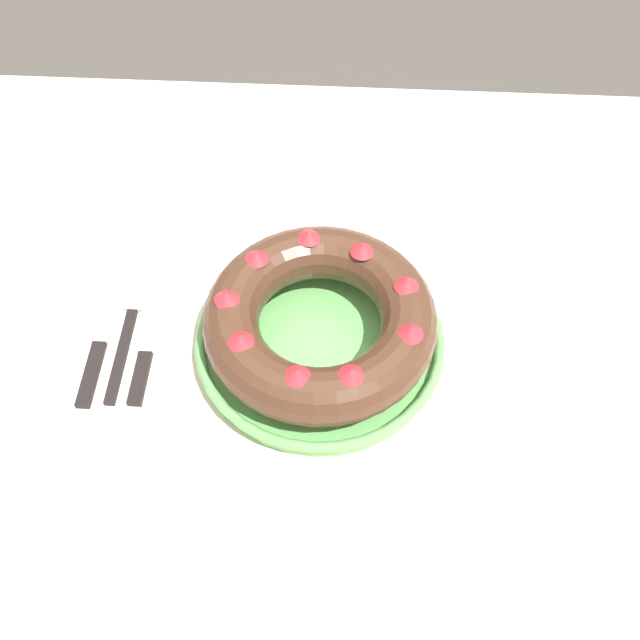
{
  "coord_description": "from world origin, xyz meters",
  "views": [
    {
      "loc": [
        0.04,
        -0.49,
        1.5
      ],
      "look_at": [
        0.02,
        -0.0,
        0.83
      ],
      "focal_mm": 42.0,
      "sensor_mm": 36.0,
      "label": 1
    }
  ],
  "objects_px": {
    "fork": "(128,328)",
    "serving_knife": "(99,346)",
    "serving_dish": "(320,343)",
    "cake_knife": "(146,355)",
    "bundt_cake": "(320,320)"
  },
  "relations": [
    {
      "from": "fork",
      "to": "serving_knife",
      "type": "relative_size",
      "value": 0.94
    },
    {
      "from": "serving_dish",
      "to": "cake_knife",
      "type": "distance_m",
      "value": 0.2
    },
    {
      "from": "cake_knife",
      "to": "serving_knife",
      "type": "bearing_deg",
      "value": 167.54
    },
    {
      "from": "serving_knife",
      "to": "cake_knife",
      "type": "xyz_separation_m",
      "value": [
        0.06,
        -0.01,
        -0.0
      ]
    },
    {
      "from": "serving_dish",
      "to": "serving_knife",
      "type": "xyz_separation_m",
      "value": [
        -0.26,
        -0.01,
        -0.01
      ]
    },
    {
      "from": "bundt_cake",
      "to": "cake_knife",
      "type": "relative_size",
      "value": 1.69
    },
    {
      "from": "fork",
      "to": "serving_knife",
      "type": "bearing_deg",
      "value": -136.48
    },
    {
      "from": "fork",
      "to": "cake_knife",
      "type": "bearing_deg",
      "value": -53.16
    },
    {
      "from": "fork",
      "to": "serving_knife",
      "type": "xyz_separation_m",
      "value": [
        -0.03,
        -0.03,
        0.0
      ]
    },
    {
      "from": "serving_knife",
      "to": "cake_knife",
      "type": "distance_m",
      "value": 0.06
    },
    {
      "from": "serving_knife",
      "to": "cake_knife",
      "type": "relative_size",
      "value": 1.24
    },
    {
      "from": "fork",
      "to": "serving_knife",
      "type": "height_order",
      "value": "serving_knife"
    },
    {
      "from": "bundt_cake",
      "to": "fork",
      "type": "bearing_deg",
      "value": 175.8
    },
    {
      "from": "serving_dish",
      "to": "serving_knife",
      "type": "height_order",
      "value": "serving_dish"
    },
    {
      "from": "fork",
      "to": "serving_dish",
      "type": "bearing_deg",
      "value": -4.19
    }
  ]
}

